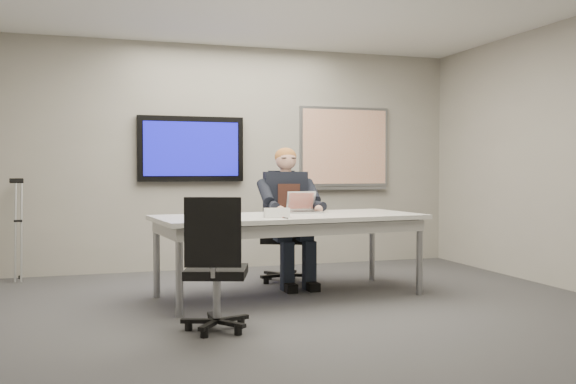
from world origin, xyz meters
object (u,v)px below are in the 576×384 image
object	(u,v)px
conference_table	(289,224)
office_chair_far	(285,251)
laptop	(304,207)
seated_person	(290,230)
office_chair_near	(216,290)

from	to	relation	value
conference_table	office_chair_far	world-z (taller)	office_chair_far
conference_table	laptop	distance (m)	0.40
conference_table	seated_person	xyz separation A→B (m)	(0.19, 0.55, -0.11)
office_chair_near	laptop	size ratio (longest dim) A/B	3.32
conference_table	seated_person	size ratio (longest dim) A/B	1.81
office_chair_far	seated_person	bearing A→B (deg)	-70.80
office_chair_near	seated_person	world-z (taller)	seated_person
seated_person	laptop	world-z (taller)	seated_person
conference_table	seated_person	distance (m)	0.60
conference_table	laptop	xyz separation A→B (m)	(0.24, 0.28, 0.15)
conference_table	laptop	size ratio (longest dim) A/B	8.58
conference_table	laptop	world-z (taller)	laptop
office_chair_near	conference_table	bearing A→B (deg)	-111.52
laptop	seated_person	bearing A→B (deg)	102.78
laptop	conference_table	bearing A→B (deg)	-129.09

